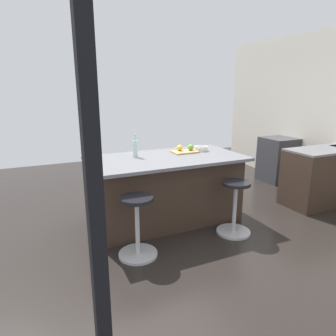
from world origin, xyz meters
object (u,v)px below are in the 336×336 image
Objects in this scene: cutting_board at (185,152)px; water_bottle at (135,148)px; apple_green at (191,147)px; oven_range at (278,159)px; stool_middle at (137,229)px; fruit_bowl at (201,148)px; apple_yellow at (180,148)px; stool_by_window at (235,209)px; kitchen_island at (165,189)px.

water_bottle is (0.74, -0.01, 0.11)m from cutting_board.
water_bottle is (0.84, 0.01, 0.06)m from apple_green.
oven_range is 2.64m from cutting_board.
stool_middle is 3.69× the size of fruit_bowl.
water_bottle is at bearing 4.02° from apple_yellow.
water_bottle is 1.65× the size of fruit_bowl.
fruit_bowl reaches higher than stool_by_window.
oven_range is 10.29× the size of apple_green.
apple_green reaches higher than kitchen_island.
fruit_bowl is (-0.63, -0.11, 0.50)m from kitchen_island.
kitchen_island is at bearing 15.46° from apple_green.
water_bottle is at bearing 12.04° from oven_range.
stool_middle is 8.30× the size of apple_yellow.
kitchen_island reaches higher than stool_middle.
oven_range is 2.55m from apple_green.
stool_by_window and stool_middle have the same top height.
water_bottle is at bearing -0.89° from cutting_board.
apple_yellow is at bearing -15.30° from apple_green.
oven_range is at bearing -167.96° from water_bottle.
water_bottle is (0.68, 0.05, 0.06)m from apple_yellow.
stool_middle is 1.47m from apple_yellow.
kitchen_island is 5.77× the size of cutting_board.
stool_middle is at bearing 37.21° from apple_green.
water_bottle is at bearing -17.96° from kitchen_island.
stool_middle is at bearing 47.72° from kitchen_island.
water_bottle is (3.23, 0.69, 0.62)m from oven_range.
kitchen_island is 24.70× the size of apple_yellow.
oven_range is at bearing -164.32° from cutting_board.
kitchen_island is at bearing 29.16° from apple_yellow.
oven_range is 2.68m from stool_by_window.
apple_yellow reaches higher than fruit_bowl.
apple_green is 0.17m from fruit_bowl.
kitchen_island is 24.24× the size of apple_green.
fruit_bowl is at bearing 179.56° from water_bottle.
fruit_bowl is at bearing -146.95° from stool_middle.
stool_by_window is (-0.66, 0.72, -0.15)m from kitchen_island.
apple_green reaches higher than cutting_board.
stool_by_window is 8.14× the size of apple_green.
apple_yellow is (0.05, -0.06, 0.05)m from cutting_board.
apple_yellow reaches higher than stool_middle.
stool_by_window is 1.52m from water_bottle.
apple_green is 0.45× the size of fruit_bowl.
apple_green is 0.27× the size of water_bottle.
stool_by_window is 8.30× the size of apple_yellow.
apple_green is 0.84m from water_bottle.
stool_by_window is 1.17m from apple_yellow.
water_bottle reaches higher than stool_middle.
kitchen_island is 0.98m from stool_middle.
oven_range is 2.39m from fruit_bowl.
oven_range is 3.83m from stool_middle.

